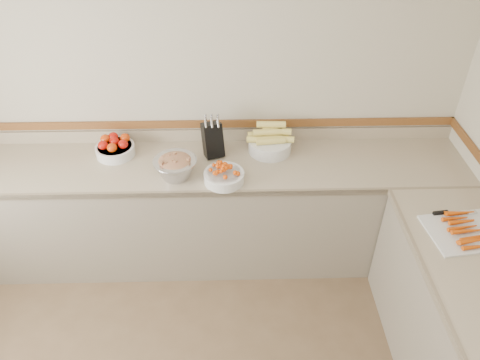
{
  "coord_description": "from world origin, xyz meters",
  "views": [
    {
      "loc": [
        0.29,
        -1.08,
        2.86
      ],
      "look_at": [
        0.35,
        1.35,
        1.0
      ],
      "focal_mm": 35.0,
      "sensor_mm": 36.0,
      "label": 1
    }
  ],
  "objects_px": {
    "corn_bowl": "(270,142)",
    "rhubarb_bowl": "(175,166)",
    "tomato_bowl": "(115,148)",
    "cutting_board": "(466,230)",
    "cherry_tomato_bowl": "(224,175)",
    "knife_block": "(213,139)"
  },
  "relations": [
    {
      "from": "knife_block",
      "to": "tomato_bowl",
      "type": "xyz_separation_m",
      "value": [
        -0.72,
        0.02,
        -0.07
      ]
    },
    {
      "from": "cherry_tomato_bowl",
      "to": "cutting_board",
      "type": "bearing_deg",
      "value": -20.46
    },
    {
      "from": "cherry_tomato_bowl",
      "to": "tomato_bowl",
      "type": "bearing_deg",
      "value": 156.74
    },
    {
      "from": "rhubarb_bowl",
      "to": "cutting_board",
      "type": "xyz_separation_m",
      "value": [
        1.79,
        -0.6,
        -0.07
      ]
    },
    {
      "from": "tomato_bowl",
      "to": "cutting_board",
      "type": "relative_size",
      "value": 0.58
    },
    {
      "from": "tomato_bowl",
      "to": "cutting_board",
      "type": "height_order",
      "value": "tomato_bowl"
    },
    {
      "from": "cherry_tomato_bowl",
      "to": "rhubarb_bowl",
      "type": "height_order",
      "value": "rhubarb_bowl"
    },
    {
      "from": "knife_block",
      "to": "rhubarb_bowl",
      "type": "height_order",
      "value": "knife_block"
    },
    {
      "from": "corn_bowl",
      "to": "cherry_tomato_bowl",
      "type": "bearing_deg",
      "value": -133.01
    },
    {
      "from": "cherry_tomato_bowl",
      "to": "corn_bowl",
      "type": "bearing_deg",
      "value": 46.99
    },
    {
      "from": "corn_bowl",
      "to": "tomato_bowl",
      "type": "bearing_deg",
      "value": -179.02
    },
    {
      "from": "corn_bowl",
      "to": "rhubarb_bowl",
      "type": "bearing_deg",
      "value": -155.66
    },
    {
      "from": "rhubarb_bowl",
      "to": "cutting_board",
      "type": "bearing_deg",
      "value": -18.62
    },
    {
      "from": "cherry_tomato_bowl",
      "to": "cutting_board",
      "type": "distance_m",
      "value": 1.55
    },
    {
      "from": "corn_bowl",
      "to": "rhubarb_bowl",
      "type": "relative_size",
      "value": 1.17
    },
    {
      "from": "knife_block",
      "to": "rhubarb_bowl",
      "type": "distance_m",
      "value": 0.37
    },
    {
      "from": "tomato_bowl",
      "to": "cherry_tomato_bowl",
      "type": "height_order",
      "value": "cherry_tomato_bowl"
    },
    {
      "from": "cherry_tomato_bowl",
      "to": "cutting_board",
      "type": "xyz_separation_m",
      "value": [
        1.45,
        -0.54,
        -0.03
      ]
    },
    {
      "from": "tomato_bowl",
      "to": "corn_bowl",
      "type": "height_order",
      "value": "corn_bowl"
    },
    {
      "from": "knife_block",
      "to": "cherry_tomato_bowl",
      "type": "bearing_deg",
      "value": -76.06
    },
    {
      "from": "corn_bowl",
      "to": "rhubarb_bowl",
      "type": "height_order",
      "value": "corn_bowl"
    },
    {
      "from": "knife_block",
      "to": "tomato_bowl",
      "type": "distance_m",
      "value": 0.73
    }
  ]
}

